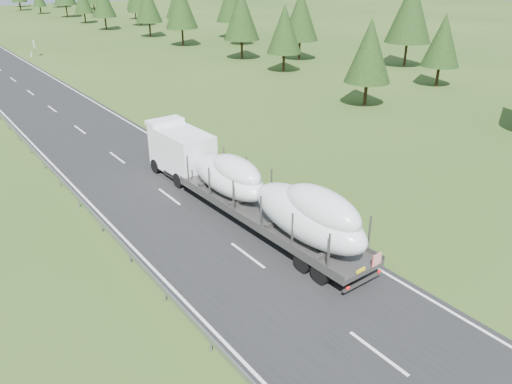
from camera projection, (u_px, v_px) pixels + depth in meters
ground at (378, 353)px, 19.78m from camera, size 400.00×400.00×0.00m
highway_sign at (34, 45)px, 81.63m from camera, size 0.08×0.90×2.60m
boat_truck at (247, 185)px, 29.30m from camera, size 3.25×20.24×4.16m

